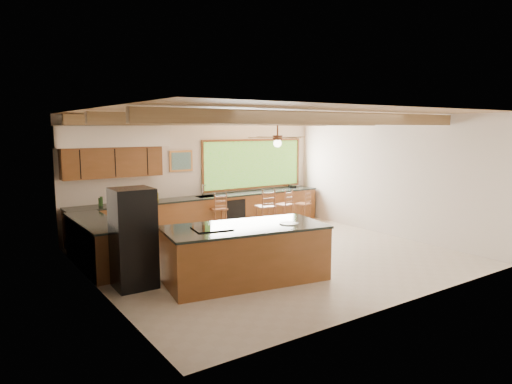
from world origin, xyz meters
TOP-DOWN VIEW (x-y plane):
  - ground at (0.00, 0.00)m, footprint 7.20×7.20m
  - room_shell at (-0.17, 0.65)m, footprint 7.27×6.54m
  - counter_run at (-0.82, 2.52)m, footprint 7.12×3.10m
  - island at (-1.30, -0.95)m, footprint 3.01×1.80m
  - refrigerator at (-3.05, -0.19)m, footprint 0.68×0.66m
  - bar_stool_a at (0.10, 2.39)m, footprint 0.45×0.45m
  - bar_stool_b at (1.07, 1.68)m, footprint 0.49×0.49m
  - bar_stool_c at (1.91, 2.00)m, footprint 0.45×0.45m
  - bar_stool_d at (2.59, 2.00)m, footprint 0.45×0.45m

SIDE VIEW (x-z plane):
  - ground at x=0.00m, z-range 0.00..0.00m
  - counter_run at x=-0.82m, z-range -0.15..1.07m
  - island at x=-1.30m, z-range -0.01..1.00m
  - bar_stool_d at x=2.59m, z-range 0.09..1.08m
  - bar_stool_c at x=1.91m, z-range 0.10..1.16m
  - bar_stool_a at x=0.10m, z-range 0.10..1.18m
  - bar_stool_b at x=1.07m, z-range 0.11..1.29m
  - refrigerator at x=-3.05m, z-range 0.00..1.70m
  - room_shell at x=-0.17m, z-range 0.70..3.72m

